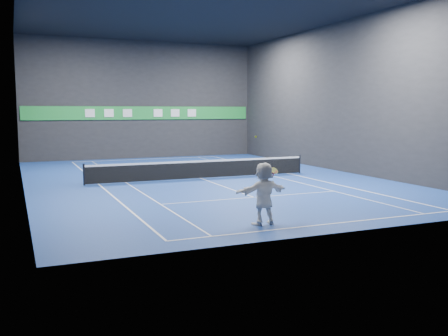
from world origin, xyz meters
name	(u,v)px	position (x,y,z in m)	size (l,w,h in m)	color
ground	(201,179)	(0.00, 0.00, 0.00)	(26.00, 26.00, 0.00)	navy
ceiling	(201,9)	(0.00, 0.00, 9.00)	(26.00, 26.00, 0.00)	black
wall_back	(142,100)	(0.00, 13.00, 4.50)	(18.00, 0.10, 9.00)	#232326
wall_front	(354,83)	(0.00, -13.00, 4.50)	(18.00, 0.10, 9.00)	#232326
wall_left	(19,93)	(-9.00, 0.00, 4.50)	(0.10, 26.00, 9.00)	#232326
wall_right	(341,97)	(9.00, 0.00, 4.50)	(0.10, 26.00, 9.00)	#232326
baseline_near	(329,224)	(0.00, -11.89, 0.00)	(10.98, 0.08, 0.01)	white
baseline_far	(147,159)	(0.00, 11.89, 0.00)	(10.98, 0.08, 0.01)	white
sideline_doubles_left	(99,184)	(-5.49, 0.00, 0.00)	(0.08, 23.78, 0.01)	white
sideline_doubles_right	(289,174)	(5.49, 0.00, 0.00)	(0.08, 23.78, 0.01)	white
sideline_singles_left	(126,183)	(-4.11, 0.00, 0.00)	(0.06, 23.78, 0.01)	white
sideline_singles_right	(268,175)	(4.11, 0.00, 0.00)	(0.06, 23.78, 0.01)	white
service_line_near	(254,197)	(0.00, -6.40, 0.00)	(8.23, 0.06, 0.01)	white
service_line_far	(168,167)	(0.00, 6.40, 0.00)	(8.23, 0.06, 0.01)	white
center_service_line	(201,179)	(0.00, 0.00, 0.00)	(0.06, 12.80, 0.01)	white
player	(264,194)	(-1.98, -11.08, 1.02)	(1.89, 0.60, 2.04)	white
tennis_ball	(256,137)	(-2.18, -10.88, 2.85)	(0.07, 0.07, 0.07)	#C0E025
tennis_net	(201,169)	(0.00, 0.00, 0.54)	(12.50, 0.10, 1.07)	black
sponsor_banner	(143,113)	(0.00, 12.93, 3.50)	(17.64, 0.11, 1.00)	green
tennis_racket	(273,173)	(-1.63, -11.04, 1.67)	(0.48, 0.42, 0.68)	red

